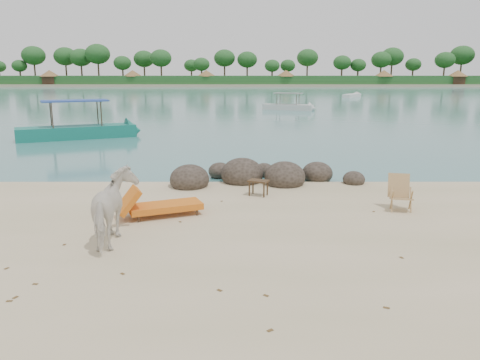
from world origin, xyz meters
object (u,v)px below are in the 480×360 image
object	(u,v)px
lounge_chair	(165,203)
deck_chair	(402,194)
boulders	(255,176)
boat_near	(75,107)
cow	(115,209)
side_table	(258,189)

from	to	relation	value
lounge_chair	deck_chair	world-z (taller)	deck_chair
boulders	boat_near	world-z (taller)	boat_near
cow	deck_chair	distance (m)	7.30
lounge_chair	side_table	bearing A→B (deg)	16.94
side_table	deck_chair	bearing A→B (deg)	1.08
cow	deck_chair	xyz separation A→B (m)	(6.89, 2.40, -0.31)
lounge_chair	boat_near	size ratio (longest dim) A/B	0.31
cow	boat_near	bearing A→B (deg)	-74.16
side_table	lounge_chair	world-z (taller)	lounge_chair
boulders	cow	world-z (taller)	cow
side_table	boat_near	size ratio (longest dim) A/B	0.08
boulders	cow	distance (m)	6.61
side_table	lounge_chair	bearing A→B (deg)	-116.69
boulders	boat_near	distance (m)	15.16
cow	lounge_chair	bearing A→B (deg)	-115.63
boulders	cow	xyz separation A→B (m)	(-3.14, -5.78, 0.56)
deck_chair	boat_near	bearing A→B (deg)	144.83
lounge_chair	boat_near	world-z (taller)	boat_near
deck_chair	boat_near	distance (m)	20.14
side_table	deck_chair	size ratio (longest dim) A/B	0.61
boat_near	deck_chair	bearing A→B (deg)	-72.28
boulders	deck_chair	distance (m)	5.06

